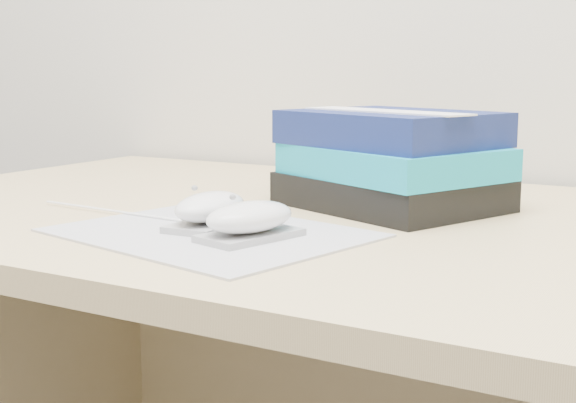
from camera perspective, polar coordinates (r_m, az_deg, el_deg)
The scene contains 7 objects.
desk at distance 1.11m, azimuth 10.01°, elevation -12.89°, with size 1.60×0.80×0.73m.
mousepad at distance 0.91m, azimuth -5.52°, elevation -2.24°, with size 0.33×0.26×0.00m, color #96959D.
mouse_rear at distance 0.93m, azimuth -5.55°, elevation -0.58°, with size 0.07×0.12×0.05m.
mouse_front at distance 0.86m, azimuth -2.73°, elevation -1.34°, with size 0.09×0.12×0.05m.
usb_cable at distance 1.05m, azimuth -12.55°, elevation -0.63°, with size 0.00×0.00×0.24m, color white.
book_stack at distance 1.08m, azimuth 7.40°, elevation 2.92°, with size 0.32×0.30×0.13m.
pouch at distance 1.21m, azimuth 2.88°, elevation 3.44°, with size 0.14×0.10×0.12m.
Camera 1 is at (0.34, 0.67, 0.92)m, focal length 50.00 mm.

